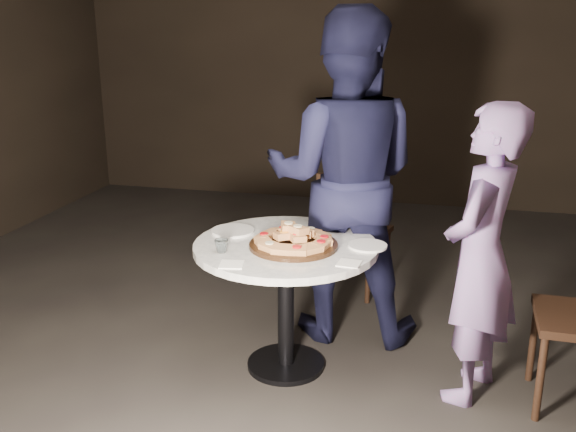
{
  "coord_description": "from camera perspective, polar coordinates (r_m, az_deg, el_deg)",
  "views": [
    {
      "loc": [
        0.66,
        -2.91,
        1.8
      ],
      "look_at": [
        -0.08,
        0.13,
        0.84
      ],
      "focal_mm": 40.0,
      "sensor_mm": 36.0,
      "label": 1
    }
  ],
  "objects": [
    {
      "name": "plate_left",
      "position": [
        3.45,
        -4.93,
        -1.32
      ],
      "size": [
        0.27,
        0.27,
        0.01
      ],
      "primitive_type": "cylinder",
      "rotation": [
        0.0,
        0.0,
        -0.19
      ],
      "color": "white",
      "rests_on": "table"
    },
    {
      "name": "chair_far",
      "position": [
        4.28,
        5.62,
        -0.85
      ],
      "size": [
        0.49,
        0.51,
        0.84
      ],
      "rotation": [
        0.0,
        0.0,
        2.86
      ],
      "color": "black",
      "rests_on": "ground"
    },
    {
      "name": "diner_teal",
      "position": [
        3.17,
        16.75,
        -3.43
      ],
      "size": [
        0.51,
        0.62,
        1.46
      ],
      "primitive_type": "imported",
      "rotation": [
        0.0,
        0.0,
        -1.92
      ],
      "color": "slate",
      "rests_on": "ground"
    },
    {
      "name": "serving_board",
      "position": [
        3.21,
        0.49,
        -2.6
      ],
      "size": [
        0.51,
        0.51,
        0.02
      ],
      "primitive_type": "cylinder",
      "rotation": [
        0.0,
        0.0,
        0.16
      ],
      "color": "black",
      "rests_on": "table"
    },
    {
      "name": "floor",
      "position": [
        3.48,
        0.84,
        -14.02
      ],
      "size": [
        7.0,
        7.0,
        0.0
      ],
      "primitive_type": "plane",
      "color": "black",
      "rests_on": "ground"
    },
    {
      "name": "table",
      "position": [
        3.31,
        -0.2,
        -4.57
      ],
      "size": [
        1.01,
        1.01,
        0.71
      ],
      "rotation": [
        0.0,
        0.0,
        0.07
      ],
      "color": "black",
      "rests_on": "ground"
    },
    {
      "name": "water_glass",
      "position": [
        3.15,
        -5.93,
        -2.67
      ],
      "size": [
        0.08,
        0.08,
        0.06
      ],
      "primitive_type": "imported",
      "rotation": [
        0.0,
        0.0,
        -0.24
      ],
      "color": "silver",
      "rests_on": "table"
    },
    {
      "name": "napkin_near",
      "position": [
        2.99,
        -5.02,
        -4.3
      ],
      "size": [
        0.13,
        0.13,
        0.01
      ],
      "primitive_type": "cube",
      "rotation": [
        0.0,
        0.0,
        0.18
      ],
      "color": "white",
      "rests_on": "table"
    },
    {
      "name": "napkin_far",
      "position": [
        3.01,
        5.46,
        -4.21
      ],
      "size": [
        0.11,
        0.11,
        0.01
      ],
      "primitive_type": "cube",
      "rotation": [
        0.0,
        0.0,
        -0.1
      ],
      "color": "white",
      "rests_on": "table"
    },
    {
      "name": "plate_right",
      "position": [
        3.24,
        7.08,
        -2.63
      ],
      "size": [
        0.23,
        0.23,
        0.01
      ],
      "primitive_type": "cylinder",
      "rotation": [
        0.0,
        0.0,
        -0.21
      ],
      "color": "white",
      "rests_on": "table"
    },
    {
      "name": "diner_navy",
      "position": [
        3.64,
        4.98,
        3.34
      ],
      "size": [
        0.94,
        0.75,
        1.88
      ],
      "primitive_type": "imported",
      "rotation": [
        0.0,
        0.0,
        3.19
      ],
      "color": "black",
      "rests_on": "ground"
    },
    {
      "name": "focaccia_pile",
      "position": [
        3.2,
        0.53,
        -1.9
      ],
      "size": [
        0.4,
        0.38,
        0.11
      ],
      "rotation": [
        0.0,
        0.0,
        0.22
      ],
      "color": "#C2814B",
      "rests_on": "serving_board"
    }
  ]
}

